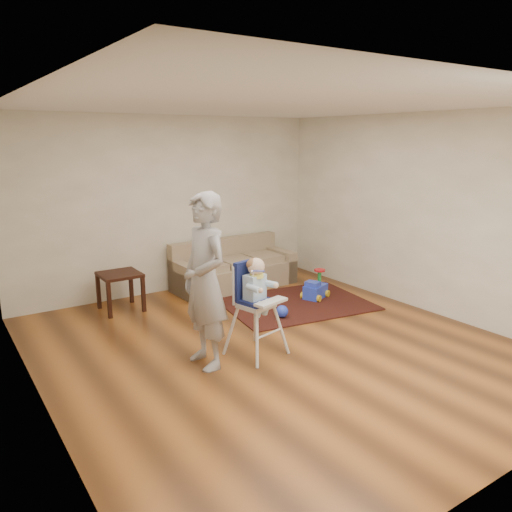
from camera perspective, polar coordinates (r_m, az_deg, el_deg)
ground at (r=5.88m, az=2.21°, el=-10.29°), size 5.50×5.50×0.00m
room_envelope at (r=5.84m, az=-0.69°, el=8.62°), size 5.04×5.52×2.72m
sofa at (r=8.02m, az=-2.48°, el=-0.95°), size 1.99×0.86×0.76m
side_table at (r=7.23m, az=-15.22°, el=-3.94°), size 0.54×0.54×0.54m
area_rug at (r=7.32m, az=4.59°, el=-5.43°), size 2.23×1.80×0.02m
ride_on_toy at (r=7.52m, az=6.82°, el=-3.23°), size 0.46×0.40×0.42m
toy_ball at (r=6.71m, az=2.99°, el=-6.33°), size 0.17×0.17×0.17m
high_chair at (r=5.49m, az=-0.00°, el=-6.00°), size 0.62×0.62×1.11m
adult at (r=5.15m, az=-5.85°, el=-2.90°), size 0.46×0.68×1.84m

